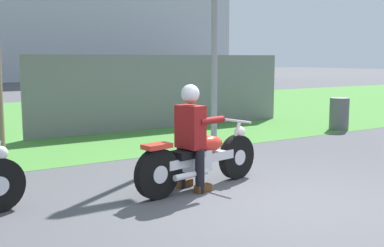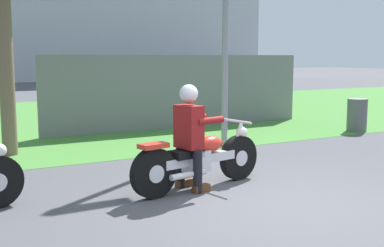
% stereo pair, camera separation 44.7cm
% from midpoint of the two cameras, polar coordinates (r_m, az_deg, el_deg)
% --- Properties ---
extents(ground, '(120.00, 120.00, 0.00)m').
position_cam_midpoint_polar(ground, '(5.88, 8.88, -9.47)').
color(ground, '#4C4C51').
extents(grass_verge, '(60.00, 12.00, 0.01)m').
position_cam_midpoint_polar(grass_verge, '(14.18, -17.12, 0.44)').
color(grass_verge, '#478438').
rests_on(grass_verge, ground).
extents(motorcycle_lead, '(2.10, 0.73, 0.87)m').
position_cam_midpoint_polar(motorcycle_lead, '(6.44, -0.97, -4.27)').
color(motorcycle_lead, black).
rests_on(motorcycle_lead, ground).
extents(rider_lead, '(0.61, 0.53, 1.40)m').
position_cam_midpoint_polar(rider_lead, '(6.26, -2.13, -0.68)').
color(rider_lead, black).
rests_on(rider_lead, ground).
extents(trash_can, '(0.46, 0.46, 0.77)m').
position_cam_midpoint_polar(trash_can, '(12.11, 15.99, 1.11)').
color(trash_can, '#595E5B').
rests_on(trash_can, ground).
extents(fence_segment, '(7.00, 0.06, 1.80)m').
position_cam_midpoint_polar(fence_segment, '(11.96, -4.02, 3.77)').
color(fence_segment, slate).
rests_on(fence_segment, ground).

